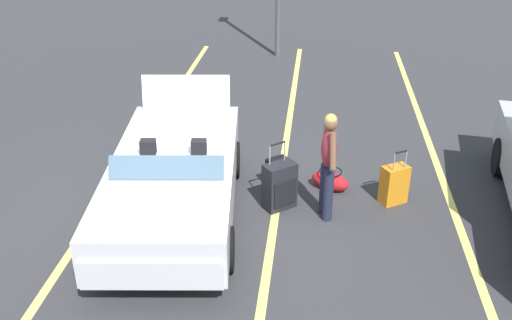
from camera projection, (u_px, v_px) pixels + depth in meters
name	position (u px, v px, depth m)	size (l,w,h in m)	color
ground_plane	(176.00, 216.00, 8.71)	(80.00, 80.00, 0.00)	#333335
lot_line_near	(98.00, 211.00, 8.83)	(18.00, 0.12, 0.01)	#EAE066
lot_line_mid	(274.00, 222.00, 8.57)	(18.00, 0.12, 0.01)	#EAE066
lot_line_far	(462.00, 233.00, 8.31)	(18.00, 0.12, 0.01)	#EAE066
convertible_car	(172.00, 188.00, 8.27)	(4.30, 2.19, 1.54)	silver
suitcase_large_black	(280.00, 186.00, 8.77)	(0.52, 0.55, 1.06)	black
suitcase_medium_bright	(394.00, 184.00, 8.93)	(0.41, 0.47, 0.92)	orange
suitcase_small_carryon	(277.00, 172.00, 9.41)	(0.37, 0.39, 0.50)	black
duffel_bag	(330.00, 181.00, 9.35)	(0.55, 0.71, 0.34)	red
traveler_person	(328.00, 160.00, 8.30)	(0.60, 0.29, 1.65)	#1E2338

